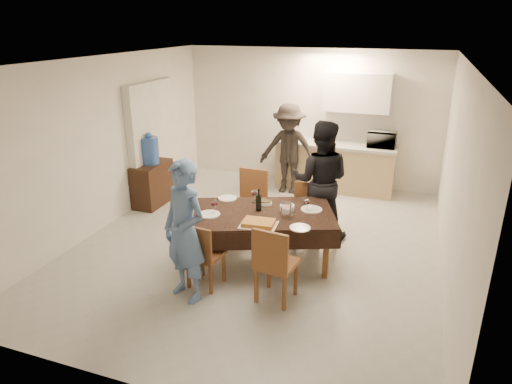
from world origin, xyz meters
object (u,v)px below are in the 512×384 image
at_px(console, 153,184).
at_px(savoury_tart, 259,223).
at_px(microwave, 382,140).
at_px(dining_table, 261,215).
at_px(person_far, 320,181).
at_px(person_near, 185,232).
at_px(wine_bottle, 259,200).
at_px(water_jug, 150,151).
at_px(water_pitcher, 286,210).
at_px(person_kitchen, 289,149).

xyz_separation_m(console, savoury_tart, (2.59, -1.73, 0.39)).
relative_size(console, microwave, 1.62).
xyz_separation_m(dining_table, person_far, (0.55, 1.05, 0.19)).
bearing_deg(console, person_near, -51.07).
distance_m(microwave, person_near, 4.60).
xyz_separation_m(console, wine_bottle, (2.44, -1.30, 0.51)).
xyz_separation_m(console, water_jug, (0.00, 0.00, 0.61)).
relative_size(water_jug, wine_bottle, 1.52).
bearing_deg(person_near, person_far, 83.92).
bearing_deg(wine_bottle, console, 151.97).
bearing_deg(water_jug, water_pitcher, -26.22).
bearing_deg(water_jug, savoury_tart, -33.73).
distance_m(dining_table, microwave, 3.43).
relative_size(console, savoury_tart, 1.82).
bearing_deg(microwave, wine_bottle, 68.08).
distance_m(savoury_tart, person_near, 0.94).
xyz_separation_m(water_pitcher, person_kitchen, (-0.76, 2.79, 0.00)).
relative_size(microwave, person_kitchen, 0.30).
bearing_deg(savoury_tart, water_jug, 146.27).
xyz_separation_m(wine_bottle, microwave, (1.26, 3.14, 0.16)).
height_order(person_near, person_far, person_far).
bearing_deg(person_far, water_jug, -10.75).
distance_m(wine_bottle, savoury_tart, 0.47).
height_order(console, savoury_tart, savoury_tart).
xyz_separation_m(wine_bottle, person_far, (0.60, 1.00, 0.00)).
distance_m(console, water_pitcher, 3.20).
bearing_deg(person_kitchen, console, -146.21).
bearing_deg(water_jug, person_far, -5.59).
relative_size(person_far, person_kitchen, 1.06).
relative_size(water_pitcher, savoury_tart, 0.46).
distance_m(water_jug, savoury_tart, 3.12).
bearing_deg(savoury_tart, microwave, 72.68).
distance_m(person_far, person_kitchen, 1.94).
relative_size(console, water_pitcher, 3.98).
bearing_deg(person_near, person_kitchen, 109.40).
bearing_deg(water_pitcher, microwave, 75.08).
height_order(water_pitcher, microwave, microwave).
height_order(wine_bottle, person_far, person_far).
bearing_deg(console, water_pitcher, -26.22).
distance_m(console, person_far, 3.09).
xyz_separation_m(person_near, person_far, (1.10, 2.10, 0.05)).
bearing_deg(microwave, person_near, 67.42).
bearing_deg(person_far, savoury_tart, 67.38).
bearing_deg(console, wine_bottle, -28.03).
distance_m(dining_table, person_far, 1.20).
height_order(water_jug, microwave, water_jug).
height_order(water_jug, wine_bottle, water_jug).
height_order(water_jug, savoury_tart, water_jug).
bearing_deg(savoury_tart, water_pitcher, 52.85).
height_order(console, microwave, microwave).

